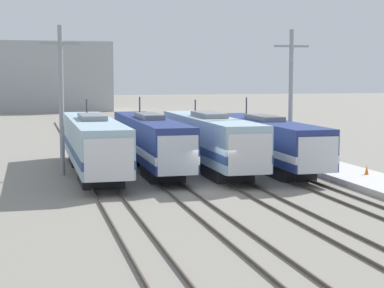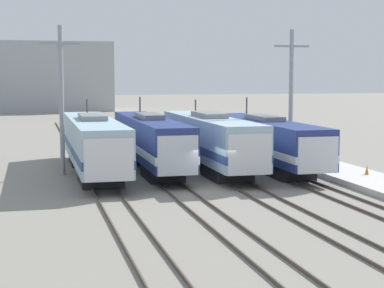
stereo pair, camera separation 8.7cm
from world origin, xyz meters
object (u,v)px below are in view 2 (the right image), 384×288
locomotive_center_left (151,141)px  traffic_cone (367,170)px  locomotive_far_right (267,141)px  locomotive_center_right (211,141)px  catenary_tower_left (61,98)px  locomotive_far_left (93,144)px  catenary_tower_right (291,96)px

locomotive_center_left → traffic_cone: bearing=-30.8°
locomotive_far_right → locomotive_center_right: bearing=176.7°
locomotive_center_left → traffic_cone: (13.29, -7.92, -1.48)m
catenary_tower_left → locomotive_center_right: bearing=-1.7°
locomotive_far_left → locomotive_center_left: size_ratio=1.03×
locomotive_far_left → catenary_tower_left: catenary_tower_left is taller
locomotive_far_left → locomotive_far_right: 12.90m
locomotive_center_left → catenary_tower_left: (-6.45, -0.83, 3.31)m
locomotive_center_left → traffic_cone: locomotive_center_left is taller
catenary_tower_left → locomotive_far_right: bearing=-2.1°
locomotive_center_left → locomotive_far_right: bearing=-9.2°
locomotive_far_left → locomotive_center_left: bearing=11.1°
locomotive_center_right → traffic_cone: (8.99, -6.78, -1.53)m
locomotive_far_left → catenary_tower_right: bearing=0.0°
locomotive_far_right → catenary_tower_left: bearing=177.9°
locomotive_far_left → locomotive_center_right: (8.59, -0.30, 0.02)m
locomotive_far_left → locomotive_far_right: locomotive_far_right is taller
locomotive_far_left → catenary_tower_left: (-2.16, 0.01, 3.29)m
locomotive_center_right → catenary_tower_left: size_ratio=1.77×
locomotive_center_right → catenary_tower_left: (-10.75, 0.31, 3.27)m
locomotive_center_left → locomotive_far_left: bearing=-168.9°
locomotive_far_left → locomotive_center_right: 8.60m
locomotive_far_right → traffic_cone: bearing=-54.3°
locomotive_center_right → locomotive_far_right: (4.30, -0.25, -0.13)m
locomotive_center_left → locomotive_far_right: size_ratio=1.01×
catenary_tower_right → traffic_cone: 8.93m
locomotive_center_left → locomotive_far_right: (8.59, -1.39, -0.09)m
locomotive_far_right → catenary_tower_left: catenary_tower_left is taller
locomotive_far_right → traffic_cone: 8.16m
locomotive_far_right → locomotive_center_left: bearing=170.8°
locomotive_far_left → locomotive_center_right: size_ratio=1.07×
locomotive_center_left → catenary_tower_right: size_ratio=1.83×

